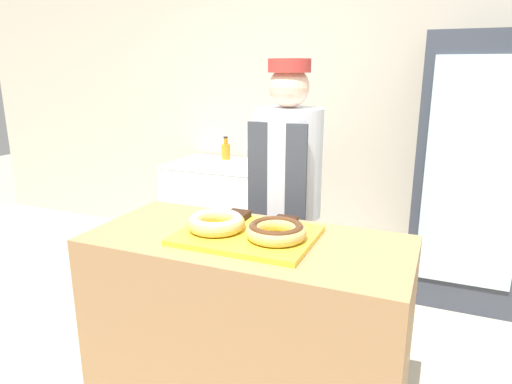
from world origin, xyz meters
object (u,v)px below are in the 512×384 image
brownie_back_left (238,215)px  bottle_amber (261,156)px  brownie_back_right (285,222)px  baker_person (287,203)px  donut_chocolate_glaze (276,230)px  serving_tray (247,235)px  beverage_fridge (471,171)px  bottle_orange (226,151)px  chest_freezer (228,209)px  bottle_red (251,156)px  donut_light_glaze (216,222)px

brownie_back_left → bottle_amber: (-0.53, 1.57, -0.03)m
brownie_back_right → baker_person: baker_person is taller
brownie_back_right → baker_person: (-0.17, 0.51, -0.07)m
donut_chocolate_glaze → baker_person: baker_person is taller
serving_tray → donut_chocolate_glaze: donut_chocolate_glaze is taller
beverage_fridge → bottle_orange: size_ratio=8.96×
brownie_back_left → beverage_fridge: 1.89m
chest_freezer → bottle_red: bearing=2.1°
baker_person → beverage_fridge: bearing=47.4°
brownie_back_right → donut_light_glaze: bearing=-145.5°
serving_tray → donut_light_glaze: bearing=-172.6°
bottle_amber → donut_chocolate_glaze: bearing=-65.9°
baker_person → bottle_amber: (-0.59, 1.06, 0.04)m
donut_light_glaze → donut_chocolate_glaze: bearing=0.0°
brownie_back_right → bottle_red: size_ratio=0.47×
donut_chocolate_glaze → donut_light_glaze: bearing=180.0°
serving_tray → bottle_red: bearing=112.9°
donut_light_glaze → bottle_orange: bottle_orange is taller
donut_chocolate_glaze → bottle_amber: (-0.78, 1.75, -0.05)m
brownie_back_left → chest_freezer: size_ratio=0.10×
donut_light_glaze → brownie_back_left: size_ratio=2.60×
bottle_orange → brownie_back_left: bearing=-61.9°
donut_light_glaze → baker_person: size_ratio=0.15×
brownie_back_right → bottle_orange: (-1.18, 1.77, -0.05)m
baker_person → bottle_amber: 1.21m
bottle_amber → bottle_orange: bearing=154.8°
chest_freezer → bottle_amber: 0.59m
brownie_back_left → donut_light_glaze: bearing=-97.2°
baker_person → brownie_back_left: bearing=-97.4°
bottle_red → donut_chocolate_glaze: bearing=-63.6°
donut_light_glaze → donut_chocolate_glaze: 0.28m
chest_freezer → bottle_red: (0.22, 0.01, 0.49)m
chest_freezer → bottle_red: bottle_red is taller
serving_tray → bottle_orange: 2.20m
donut_chocolate_glaze → chest_freezer: donut_chocolate_glaze is taller
beverage_fridge → bottle_amber: bearing=-179.7°
chest_freezer → brownie_back_left: bearing=-62.1°
serving_tray → bottle_orange: bottle_orange is taller
donut_light_glaze → brownie_back_right: 0.31m
donut_light_glaze → beverage_fridge: bearing=58.6°
baker_person → bottle_red: size_ratio=8.00×
donut_light_glaze → brownie_back_right: bearing=34.5°
donut_chocolate_glaze → beverage_fridge: bearing=65.7°
donut_light_glaze → bottle_orange: (-0.92, 1.94, -0.07)m
donut_light_glaze → baker_person: baker_person is taller
donut_light_glaze → beverage_fridge: size_ratio=0.14×
beverage_fridge → donut_light_glaze: bearing=-121.4°
serving_tray → bottle_amber: bottle_amber is taller
donut_light_glaze → bottle_amber: size_ratio=1.00×
serving_tray → baker_person: size_ratio=0.35×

